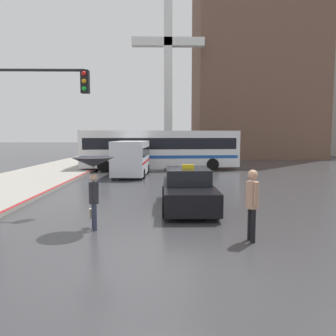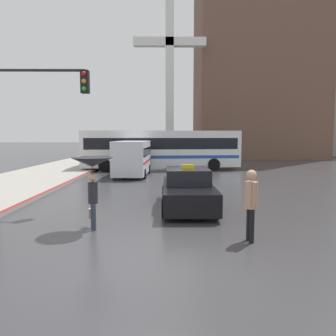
{
  "view_description": "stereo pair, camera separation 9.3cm",
  "coord_description": "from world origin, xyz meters",
  "views": [
    {
      "loc": [
        0.12,
        -6.38,
        2.64
      ],
      "look_at": [
        0.31,
        6.62,
        1.4
      ],
      "focal_mm": 35.0,
      "sensor_mm": 36.0,
      "label": 1
    },
    {
      "loc": [
        0.21,
        -6.38,
        2.64
      ],
      "look_at": [
        0.31,
        6.62,
        1.4
      ],
      "focal_mm": 35.0,
      "sensor_mm": 36.0,
      "label": 2
    }
  ],
  "objects": [
    {
      "name": "ground_plane",
      "position": [
        0.0,
        0.0,
        0.0
      ],
      "size": [
        300.0,
        300.0,
        0.0
      ],
      "primitive_type": "plane",
      "color": "#38383A"
    },
    {
      "name": "taxi",
      "position": [
        1.04,
        5.68,
        0.67
      ],
      "size": [
        1.91,
        4.63,
        1.62
      ],
      "rotation": [
        0.0,
        0.0,
        3.14
      ],
      "color": "black",
      "rests_on": "ground_plane"
    },
    {
      "name": "ambulance_van",
      "position": [
        -2.03,
        15.83,
        1.31
      ],
      "size": [
        2.25,
        5.35,
        2.35
      ],
      "rotation": [
        0.0,
        0.0,
        3.1
      ],
      "color": "silver",
      "rests_on": "ground_plane"
    },
    {
      "name": "city_bus",
      "position": [
        -0.15,
        19.88,
        1.73
      ],
      "size": [
        12.61,
        3.58,
        3.11
      ],
      "rotation": [
        0.0,
        0.0,
        1.66
      ],
      "color": "silver",
      "rests_on": "ground_plane"
    },
    {
      "name": "pedestrian_with_umbrella",
      "position": [
        -1.85,
        2.81,
        1.74
      ],
      "size": [
        1.19,
        1.19,
        2.07
      ],
      "rotation": [
        0.0,
        0.0,
        1.91
      ],
      "color": "#2D3347",
      "rests_on": "ground_plane"
    },
    {
      "name": "pedestrian_man",
      "position": [
        2.35,
        1.68,
        1.1
      ],
      "size": [
        0.35,
        0.48,
        1.83
      ],
      "rotation": [
        0.0,
        0.0,
        -1.47
      ],
      "color": "black",
      "rests_on": "ground_plane"
    },
    {
      "name": "traffic_light",
      "position": [
        -4.57,
        5.46,
        3.69
      ],
      "size": [
        3.61,
        0.38,
        5.28
      ],
      "color": "black",
      "rests_on": "ground_plane"
    },
    {
      "name": "building_tower_near",
      "position": [
        11.92,
        36.92,
        16.65
      ],
      "size": [
        15.17,
        11.53,
        33.3
      ],
      "color": "brown",
      "rests_on": "ground_plane"
    },
    {
      "name": "monument_cross",
      "position": [
        0.68,
        30.28,
        10.15
      ],
      "size": [
        7.87,
        0.9,
        17.89
      ],
      "color": "white",
      "rests_on": "ground_plane"
    }
  ]
}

